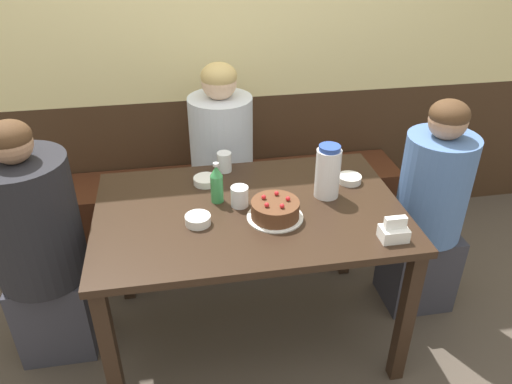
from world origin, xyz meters
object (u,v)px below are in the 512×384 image
person_pale_blue_shirt (39,247)px  bowl_rice_small (350,179)px  person_grey_tee (222,170)px  birthday_cake (275,210)px  napkin_holder (394,231)px  person_teal_shirt (428,214)px  bowl_side_dish (198,220)px  glass_water_tall (240,196)px  bowl_soup_white (206,181)px  bench_seat (229,208)px  soju_bottle (217,184)px  glass_tumbler_short (224,162)px  water_pitcher (328,172)px

person_pale_blue_shirt → bowl_rice_small: bearing=2.4°
person_grey_tee → birthday_cake: bearing=10.2°
napkin_holder → person_teal_shirt: 0.63m
bowl_side_dish → person_teal_shirt: bearing=8.7°
glass_water_tall → bowl_soup_white: bearing=121.1°
person_teal_shirt → bowl_side_dish: bearing=8.7°
person_teal_shirt → person_grey_tee: person_grey_tee is taller
bench_seat → glass_water_tall: 0.98m
bench_seat → soju_bottle: (-0.13, -0.75, 0.62)m
person_pale_blue_shirt → person_grey_tee: size_ratio=0.99×
person_grey_tee → napkin_holder: bearing=29.5°
bowl_soup_white → glass_tumbler_short: 0.16m
birthday_cake → soju_bottle: bearing=142.4°
bowl_rice_small → person_teal_shirt: person_teal_shirt is taller
bowl_soup_white → person_pale_blue_shirt: bearing=-167.9°
bowl_rice_small → person_pale_blue_shirt: (-1.45, -0.06, -0.17)m
soju_bottle → glass_tumbler_short: 0.29m
bowl_side_dish → soju_bottle: bearing=59.1°
napkin_holder → person_grey_tee: size_ratio=0.09×
soju_bottle → person_grey_tee: (0.09, 0.61, -0.26)m
bench_seat → napkin_holder: bearing=-65.3°
person_grey_tee → person_pale_blue_shirt: bearing=-55.7°
glass_water_tall → person_grey_tee: person_grey_tee is taller
person_teal_shirt → person_grey_tee: (-0.98, 0.60, 0.03)m
napkin_holder → person_teal_shirt: (0.40, 0.42, -0.24)m
birthday_cake → soju_bottle: soju_bottle is taller
birthday_cake → person_grey_tee: 0.83m
bowl_soup_white → glass_tumbler_short: size_ratio=1.16×
person_grey_tee → bowl_side_dish: bearing=-13.5°
water_pitcher → person_pale_blue_shirt: bearing=178.3°
birthday_cake → bowl_side_dish: bearing=178.3°
person_pale_blue_shirt → bowl_soup_white: bearing=12.1°
bowl_rice_small → person_pale_blue_shirt: 1.46m
water_pitcher → glass_water_tall: water_pitcher is taller
bowl_side_dish → person_teal_shirt: (1.17, 0.18, -0.22)m
birthday_cake → person_pale_blue_shirt: 1.07m
soju_bottle → bowl_side_dish: size_ratio=1.79×
soju_bottle → glass_tumbler_short: bearing=76.7°
soju_bottle → glass_water_tall: bearing=-29.5°
soju_bottle → glass_water_tall: 0.12m
glass_tumbler_short → person_teal_shirt: (1.00, -0.27, -0.25)m
soju_bottle → person_pale_blue_shirt: (-0.80, 0.00, -0.25)m
bowl_soup_white → person_pale_blue_shirt: person_pale_blue_shirt is taller
bowl_rice_small → glass_water_tall: bearing=-168.0°
bench_seat → person_grey_tee: 0.38m
napkin_holder → bowl_rice_small: size_ratio=0.98×
soju_bottle → glass_tumbler_short: (0.07, 0.28, -0.04)m
person_pale_blue_shirt → person_grey_tee: 1.08m
napkin_holder → bowl_soup_white: napkin_holder is taller
bench_seat → birthday_cake: (0.10, -0.92, 0.56)m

